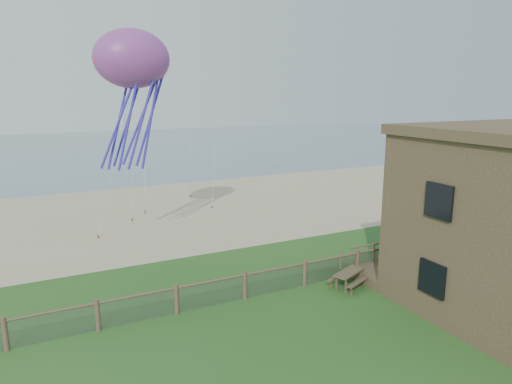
# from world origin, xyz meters

# --- Properties ---
(ground) EXTENTS (160.00, 160.00, 0.00)m
(ground) POSITION_xyz_m (0.00, 0.00, 0.00)
(ground) COLOR #22501B
(ground) RESTS_ON ground
(sand_beach) EXTENTS (72.00, 20.00, 0.02)m
(sand_beach) POSITION_xyz_m (0.00, 22.00, 0.00)
(sand_beach) COLOR tan
(sand_beach) RESTS_ON ground
(ocean) EXTENTS (160.00, 68.00, 0.02)m
(ocean) POSITION_xyz_m (0.00, 66.00, 0.00)
(ocean) COLOR slate
(ocean) RESTS_ON ground
(chainlink_fence) EXTENTS (36.20, 0.20, 1.25)m
(chainlink_fence) POSITION_xyz_m (0.00, 6.00, 0.55)
(chainlink_fence) COLOR #4E3C2B
(chainlink_fence) RESTS_ON ground
(motel_deck) EXTENTS (15.00, 2.00, 0.50)m
(motel_deck) POSITION_xyz_m (13.00, 5.00, 0.25)
(motel_deck) COLOR brown
(motel_deck) RESTS_ON ground
(picnic_table) EXTENTS (2.06, 1.84, 0.72)m
(picnic_table) POSITION_xyz_m (4.71, 5.00, 0.36)
(picnic_table) COLOR brown
(picnic_table) RESTS_ON ground
(octopus_kite) EXTENTS (4.34, 3.58, 7.74)m
(octopus_kite) POSITION_xyz_m (-2.45, 14.52, 8.39)
(octopus_kite) COLOR #FF282F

